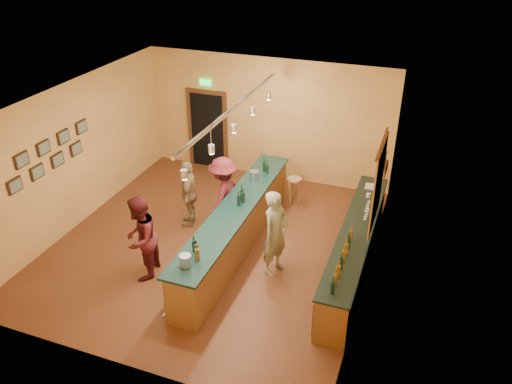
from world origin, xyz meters
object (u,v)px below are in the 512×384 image
(bartender, at_px, (275,233))
(customer_a, at_px, (140,238))
(tasting_bar, at_px, (236,225))
(customer_c, at_px, (223,195))
(bar_stool, at_px, (294,184))
(customer_b, at_px, (189,193))
(back_counter, at_px, (355,249))

(bartender, height_order, customer_a, bartender)
(tasting_bar, relative_size, customer_c, 2.91)
(tasting_bar, distance_m, bar_stool, 2.28)
(customer_a, height_order, customer_b, customer_a)
(bar_stool, bearing_deg, tasting_bar, -105.45)
(bartender, xyz_separation_m, bar_stool, (-0.38, 2.61, -0.31))
(back_counter, xyz_separation_m, customer_c, (-2.99, 0.45, 0.39))
(bar_stool, bearing_deg, customer_b, -140.72)
(customer_b, height_order, customer_c, customer_c)
(tasting_bar, xyz_separation_m, bartender, (0.99, -0.41, 0.28))
(customer_c, bearing_deg, customer_a, -19.78)
(customer_a, xyz_separation_m, bar_stool, (1.98, 3.62, -0.29))
(back_counter, bearing_deg, customer_b, 173.94)
(back_counter, bearing_deg, bar_stool, 132.17)
(customer_b, xyz_separation_m, bar_stool, (1.98, 1.62, -0.21))
(customer_b, height_order, bar_stool, customer_b)
(customer_c, relative_size, bar_stool, 2.45)
(customer_c, bearing_deg, bar_stool, 145.79)
(tasting_bar, height_order, bartender, bartender)
(tasting_bar, relative_size, bartender, 2.88)
(back_counter, xyz_separation_m, bar_stool, (-1.83, 2.02, 0.09))
(customer_a, relative_size, customer_b, 1.10)
(back_counter, relative_size, customer_a, 2.63)
(customer_b, distance_m, bar_stool, 2.56)
(bartender, bearing_deg, bar_stool, 26.64)
(bartender, bearing_deg, customer_a, 131.56)
(back_counter, relative_size, bartender, 2.57)
(tasting_bar, height_order, customer_a, customer_a)
(bartender, bearing_deg, tasting_bar, 85.75)
(customer_b, bearing_deg, customer_a, -18.32)
(customer_a, relative_size, bar_stool, 2.41)
(customer_a, height_order, customer_c, customer_c)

